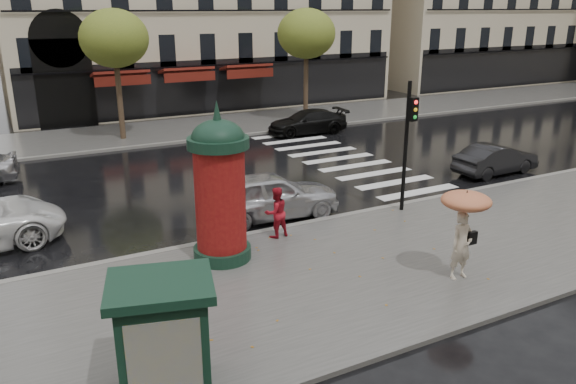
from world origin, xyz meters
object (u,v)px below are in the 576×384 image
woman_umbrella (464,220)px  car_black (307,122)px  woman_red (276,212)px  traffic_light (408,134)px  car_silver (270,195)px  car_darkgrey (496,159)px  morris_column (220,186)px  newsstand (164,335)px  man_burgundy (234,220)px

woman_umbrella → car_black: size_ratio=0.53×
woman_red → traffic_light: size_ratio=0.36×
car_silver → car_darkgrey: 10.66m
traffic_light → car_black: 13.19m
woman_red → morris_column: morris_column is taller
traffic_light → woman_red: bearing=-179.6°
woman_umbrella → woman_red: size_ratio=1.53×
newsstand → woman_umbrella: bearing=6.1°
car_darkgrey → car_black: car_black is taller
man_burgundy → newsstand: (-3.57, -5.40, 0.33)m
woman_red → newsstand: bearing=42.3°
car_black → car_silver: bearing=-30.7°
woman_umbrella → car_silver: woman_umbrella is taller
woman_umbrella → newsstand: (-7.84, -0.84, -0.45)m
woman_red → traffic_light: bearing=175.0°
morris_column → newsstand: 5.66m
morris_column → newsstand: morris_column is taller
car_silver → woman_red: bearing=164.9°
newsstand → traffic_light: bearing=29.1°
traffic_light → car_darkgrey: (6.47, 2.01, -2.12)m
man_burgundy → traffic_light: 6.45m
traffic_light → car_darkgrey: traffic_light is taller
newsstand → man_burgundy: bearing=56.5°
morris_column → traffic_light: (6.83, 0.69, 0.55)m
woman_red → car_silver: 1.92m
woman_umbrella → car_black: (5.34, 17.16, -1.03)m
woman_red → car_silver: size_ratio=0.33×
woman_red → car_darkgrey: 11.50m
morris_column → newsstand: (-2.93, -4.75, -0.97)m
newsstand → car_darkgrey: (16.23, 7.44, -0.60)m
car_silver → car_black: car_silver is taller
morris_column → car_silver: 3.87m
morris_column → car_black: bearing=52.3°
newsstand → car_black: newsstand is taller
morris_column → woman_umbrella: bearing=-38.5°
morris_column → car_darkgrey: 13.66m
morris_column → car_darkgrey: morris_column is taller
man_burgundy → car_black: man_burgundy is taller
man_burgundy → car_darkgrey: man_burgundy is taller
car_darkgrey → newsstand: bearing=112.6°
woman_umbrella → car_darkgrey: 10.73m
newsstand → car_darkgrey: 17.86m
traffic_light → morris_column: bearing=-174.2°
newsstand → car_darkgrey: size_ratio=0.56×
woman_umbrella → man_burgundy: woman_umbrella is taller
car_silver → newsstand: bearing=147.4°
morris_column → car_black: morris_column is taller
morris_column → car_darkgrey: bearing=11.5°
morris_column → car_darkgrey: (13.30, 2.70, -1.57)m
car_darkgrey → woman_red: bearing=98.2°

